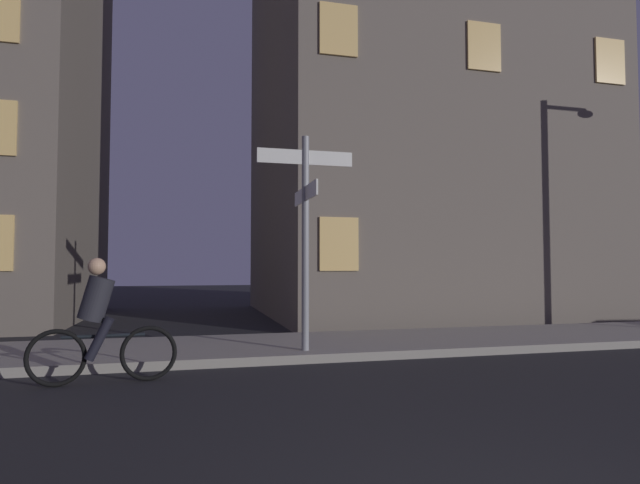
{
  "coord_description": "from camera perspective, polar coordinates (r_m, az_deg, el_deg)",
  "views": [
    {
      "loc": [
        -1.71,
        -2.18,
        1.5
      ],
      "look_at": [
        0.31,
        5.76,
        1.88
      ],
      "focal_mm": 29.2,
      "sensor_mm": 36.0,
      "label": 1
    }
  ],
  "objects": [
    {
      "name": "signpost",
      "position": [
        8.54,
        -1.61,
        2.29
      ],
      "size": [
        1.6,
        1.61,
        3.51
      ],
      "color": "gray",
      "rests_on": "sidewalk_kerb"
    },
    {
      "name": "cyclist",
      "position": [
        7.3,
        -22.99,
        -8.39
      ],
      "size": [
        1.82,
        0.36,
        1.61
      ],
      "color": "black",
      "rests_on": "ground_plane"
    },
    {
      "name": "sidewalk_kerb",
      "position": [
        9.48,
        -3.77,
        -11.36
      ],
      "size": [
        40.0,
        2.71,
        0.14
      ],
      "primitive_type": "cube",
      "color": "gray",
      "rests_on": "ground_plane"
    },
    {
      "name": "building_right_block",
      "position": [
        18.6,
        9.67,
        20.59
      ],
      "size": [
        9.3,
        8.94,
        17.68
      ],
      "color": "#6B6056",
      "rests_on": "ground_plane"
    }
  ]
}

